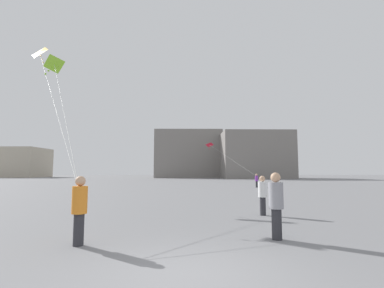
{
  "coord_description": "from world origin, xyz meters",
  "views": [
    {
      "loc": [
        0.08,
        -5.38,
        1.87
      ],
      "look_at": [
        0.0,
        19.35,
        4.21
      ],
      "focal_mm": 27.09,
      "sensor_mm": 36.0,
      "label": 1
    }
  ],
  "objects_px": {
    "kite_crimson_delta": "(211,146)",
    "building_centre_hall": "(189,155)",
    "person_in_orange": "(81,207)",
    "building_left_hall": "(21,163)",
    "person_in_grey": "(277,203)",
    "kite_amber_delta": "(41,54)",
    "person_in_white": "(264,194)",
    "building_right_hall": "(255,156)",
    "person_in_purple": "(258,180)",
    "kite_lime_delta": "(56,66)"
  },
  "relations": [
    {
      "from": "kite_crimson_delta",
      "to": "person_in_grey",
      "type": "bearing_deg",
      "value": -90.35
    },
    {
      "from": "person_in_orange",
      "to": "kite_amber_delta",
      "type": "xyz_separation_m",
      "value": [
        -8.85,
        13.97,
        9.93
      ]
    },
    {
      "from": "building_centre_hall",
      "to": "building_right_hall",
      "type": "bearing_deg",
      "value": -30.78
    },
    {
      "from": "person_in_white",
      "to": "person_in_purple",
      "type": "height_order",
      "value": "person_in_white"
    },
    {
      "from": "person_in_grey",
      "to": "kite_crimson_delta",
      "type": "distance_m",
      "value": 31.69
    },
    {
      "from": "person_in_purple",
      "to": "person_in_white",
      "type": "bearing_deg",
      "value": 64.51
    },
    {
      "from": "kite_lime_delta",
      "to": "kite_amber_delta",
      "type": "xyz_separation_m",
      "value": [
        -4.39,
        6.49,
        3.41
      ]
    },
    {
      "from": "person_in_purple",
      "to": "kite_lime_delta",
      "type": "bearing_deg",
      "value": 38.39
    },
    {
      "from": "person_in_orange",
      "to": "building_centre_hall",
      "type": "distance_m",
      "value": 82.26
    },
    {
      "from": "kite_lime_delta",
      "to": "person_in_white",
      "type": "bearing_deg",
      "value": -13.12
    },
    {
      "from": "person_in_white",
      "to": "building_right_hall",
      "type": "bearing_deg",
      "value": -6.39
    },
    {
      "from": "person_in_orange",
      "to": "building_centre_hall",
      "type": "height_order",
      "value": "building_centre_hall"
    },
    {
      "from": "person_in_grey",
      "to": "person_in_white",
      "type": "relative_size",
      "value": 1.09
    },
    {
      "from": "person_in_white",
      "to": "person_in_orange",
      "type": "bearing_deg",
      "value": 136.04
    },
    {
      "from": "person_in_orange",
      "to": "kite_lime_delta",
      "type": "height_order",
      "value": "kite_lime_delta"
    },
    {
      "from": "person_in_orange",
      "to": "person_in_white",
      "type": "height_order",
      "value": "person_in_orange"
    },
    {
      "from": "person_in_orange",
      "to": "kite_amber_delta",
      "type": "bearing_deg",
      "value": 116.25
    },
    {
      "from": "kite_crimson_delta",
      "to": "person_in_white",
      "type": "bearing_deg",
      "value": -88.93
    },
    {
      "from": "person_in_purple",
      "to": "building_centre_hall",
      "type": "xyz_separation_m",
      "value": [
        -8.64,
        55.47,
        6.1
      ]
    },
    {
      "from": "person_in_white",
      "to": "building_left_hall",
      "type": "relative_size",
      "value": 0.11
    },
    {
      "from": "person_in_orange",
      "to": "building_left_hall",
      "type": "relative_size",
      "value": 0.11
    },
    {
      "from": "kite_amber_delta",
      "to": "building_right_hall",
      "type": "bearing_deg",
      "value": 63.44
    },
    {
      "from": "person_in_purple",
      "to": "building_centre_hall",
      "type": "bearing_deg",
      "value": -94.75
    },
    {
      "from": "person_in_orange",
      "to": "kite_crimson_delta",
      "type": "height_order",
      "value": "kite_crimson_delta"
    },
    {
      "from": "person_in_orange",
      "to": "building_right_hall",
      "type": "xyz_separation_m",
      "value": [
        19.8,
        71.3,
        5.16
      ]
    },
    {
      "from": "kite_crimson_delta",
      "to": "building_left_hall",
      "type": "bearing_deg",
      "value": 137.32
    },
    {
      "from": "building_left_hall",
      "to": "person_in_purple",
      "type": "bearing_deg",
      "value": -43.09
    },
    {
      "from": "kite_crimson_delta",
      "to": "building_right_hall",
      "type": "xyz_separation_m",
      "value": [
        14.39,
        39.27,
        0.71
      ]
    },
    {
      "from": "building_centre_hall",
      "to": "building_right_hall",
      "type": "distance_m",
      "value": 20.97
    },
    {
      "from": "person_in_grey",
      "to": "building_centre_hall",
      "type": "height_order",
      "value": "building_centre_hall"
    },
    {
      "from": "person_in_purple",
      "to": "kite_amber_delta",
      "type": "height_order",
      "value": "kite_amber_delta"
    },
    {
      "from": "person_in_white",
      "to": "building_right_hall",
      "type": "relative_size",
      "value": 0.09
    },
    {
      "from": "person_in_purple",
      "to": "kite_amber_delta",
      "type": "xyz_separation_m",
      "value": [
        -19.29,
        -12.58,
        10.02
      ]
    },
    {
      "from": "kite_crimson_delta",
      "to": "kite_amber_delta",
      "type": "relative_size",
      "value": 0.41
    },
    {
      "from": "person_in_purple",
      "to": "kite_amber_delta",
      "type": "bearing_deg",
      "value": 19.5
    },
    {
      "from": "person_in_purple",
      "to": "kite_lime_delta",
      "type": "relative_size",
      "value": 0.2
    },
    {
      "from": "person_in_grey",
      "to": "building_left_hall",
      "type": "bearing_deg",
      "value": 48.13
    },
    {
      "from": "person_in_white",
      "to": "kite_crimson_delta",
      "type": "relative_size",
      "value": 0.27
    },
    {
      "from": "person_in_grey",
      "to": "person_in_purple",
      "type": "xyz_separation_m",
      "value": [
        5.22,
        25.9,
        -0.14
      ]
    },
    {
      "from": "kite_crimson_delta",
      "to": "building_centre_hall",
      "type": "height_order",
      "value": "building_centre_hall"
    },
    {
      "from": "person_in_grey",
      "to": "building_right_hall",
      "type": "distance_m",
      "value": 72.32
    },
    {
      "from": "building_right_hall",
      "to": "kite_amber_delta",
      "type": "bearing_deg",
      "value": -116.56
    },
    {
      "from": "person_in_grey",
      "to": "kite_amber_delta",
      "type": "xyz_separation_m",
      "value": [
        -14.07,
        13.33,
        9.89
      ]
    },
    {
      "from": "person_in_purple",
      "to": "kite_amber_delta",
      "type": "relative_size",
      "value": 0.11
    },
    {
      "from": "person_in_purple",
      "to": "kite_crimson_delta",
      "type": "distance_m",
      "value": 8.71
    },
    {
      "from": "person_in_white",
      "to": "building_centre_hall",
      "type": "distance_m",
      "value": 77.3
    },
    {
      "from": "person_in_white",
      "to": "kite_lime_delta",
      "type": "xyz_separation_m",
      "value": [
        -10.38,
        2.42,
        6.56
      ]
    },
    {
      "from": "person_in_orange",
      "to": "person_in_white",
      "type": "distance_m",
      "value": 7.79
    },
    {
      "from": "person_in_orange",
      "to": "person_in_purple",
      "type": "bearing_deg",
      "value": 62.43
    },
    {
      "from": "person_in_grey",
      "to": "building_left_hall",
      "type": "xyz_separation_m",
      "value": [
        -57.42,
        84.5,
        3.64
      ]
    }
  ]
}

